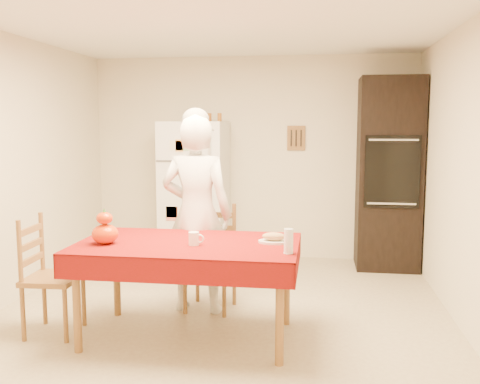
% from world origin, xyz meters
% --- Properties ---
extents(floor, '(4.50, 4.50, 0.00)m').
position_xyz_m(floor, '(0.00, 0.00, 0.00)').
color(floor, tan).
rests_on(floor, ground).
extents(room_shell, '(4.02, 4.52, 2.51)m').
position_xyz_m(room_shell, '(0.00, 0.00, 1.62)').
color(room_shell, beige).
rests_on(room_shell, ground).
extents(refrigerator, '(0.75, 0.74, 1.70)m').
position_xyz_m(refrigerator, '(-0.65, 1.88, 0.85)').
color(refrigerator, white).
rests_on(refrigerator, floor).
extents(oven_cabinet, '(0.70, 0.62, 2.20)m').
position_xyz_m(oven_cabinet, '(1.63, 1.93, 1.10)').
color(oven_cabinet, black).
rests_on(oven_cabinet, floor).
extents(dining_table, '(1.70, 1.00, 0.76)m').
position_xyz_m(dining_table, '(-0.16, -0.46, 0.69)').
color(dining_table, brown).
rests_on(dining_table, floor).
extents(chair_far, '(0.46, 0.44, 0.95)m').
position_xyz_m(chair_far, '(-0.11, 0.27, 0.51)').
color(chair_far, brown).
rests_on(chair_far, floor).
extents(chair_left, '(0.42, 0.44, 0.95)m').
position_xyz_m(chair_left, '(-1.31, -0.53, 0.51)').
color(chair_left, brown).
rests_on(chair_left, floor).
extents(seated_woman, '(0.67, 0.47, 1.75)m').
position_xyz_m(seated_woman, '(-0.23, 0.16, 0.88)').
color(seated_woman, silver).
rests_on(seated_woman, floor).
extents(coffee_mug, '(0.08, 0.08, 0.10)m').
position_xyz_m(coffee_mug, '(-0.09, -0.54, 0.81)').
color(coffee_mug, white).
rests_on(coffee_mug, dining_table).
extents(pumpkin_lower, '(0.20, 0.20, 0.15)m').
position_xyz_m(pumpkin_lower, '(-0.77, -0.59, 0.84)').
color(pumpkin_lower, '#E66505').
rests_on(pumpkin_lower, dining_table).
extents(pumpkin_upper, '(0.12, 0.12, 0.09)m').
position_xyz_m(pumpkin_upper, '(-0.77, -0.59, 0.96)').
color(pumpkin_upper, '#ED5A05').
rests_on(pumpkin_upper, pumpkin_lower).
extents(wine_glass, '(0.07, 0.07, 0.18)m').
position_xyz_m(wine_glass, '(0.63, -0.70, 0.85)').
color(wine_glass, white).
rests_on(wine_glass, dining_table).
extents(bread_plate, '(0.24, 0.24, 0.02)m').
position_xyz_m(bread_plate, '(0.50, -0.38, 0.77)').
color(bread_plate, silver).
rests_on(bread_plate, dining_table).
extents(bread_loaf, '(0.18, 0.10, 0.06)m').
position_xyz_m(bread_loaf, '(0.50, -0.38, 0.81)').
color(bread_loaf, '#A78552').
rests_on(bread_loaf, bread_plate).
extents(spice_jar_left, '(0.05, 0.05, 0.10)m').
position_xyz_m(spice_jar_left, '(-0.58, 1.93, 1.75)').
color(spice_jar_left, brown).
rests_on(spice_jar_left, refrigerator).
extents(spice_jar_mid, '(0.05, 0.05, 0.10)m').
position_xyz_m(spice_jar_mid, '(-0.47, 1.93, 1.75)').
color(spice_jar_mid, brown).
rests_on(spice_jar_mid, refrigerator).
extents(spice_jar_right, '(0.05, 0.05, 0.10)m').
position_xyz_m(spice_jar_right, '(-0.35, 1.93, 1.75)').
color(spice_jar_right, '#98571B').
rests_on(spice_jar_right, refrigerator).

